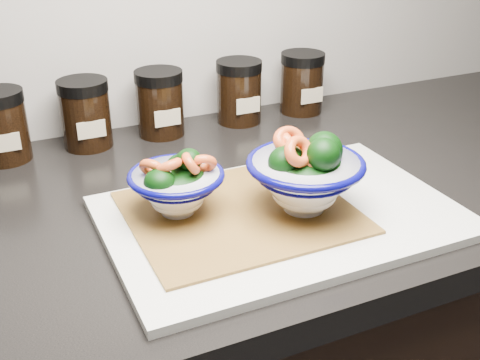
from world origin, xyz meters
name	(u,v)px	position (x,y,z in m)	size (l,w,h in m)	color
countertop	(169,213)	(0.00, 1.45, 0.88)	(3.50, 0.60, 0.04)	black
cutting_board	(281,216)	(0.12, 1.34, 0.91)	(0.45, 0.30, 0.01)	silver
bamboo_mat	(240,212)	(0.07, 1.36, 0.91)	(0.28, 0.24, 0.00)	#A67C32
bowl_left	(177,184)	(-0.01, 1.39, 0.96)	(0.12, 0.12, 0.09)	white
bowl_right	(306,174)	(0.14, 1.33, 0.97)	(0.15, 0.15, 0.12)	white
spice_jar_a	(1,126)	(-0.19, 1.69, 0.96)	(0.08, 0.08, 0.11)	black
spice_jar_b	(85,114)	(-0.06, 1.69, 0.96)	(0.08, 0.08, 0.11)	black
spice_jar_c	(160,103)	(0.07, 1.69, 0.96)	(0.08, 0.08, 0.11)	black
spice_jar_d	(239,92)	(0.22, 1.69, 0.96)	(0.08, 0.08, 0.11)	black
spice_jar_e	(302,83)	(0.35, 1.69, 0.96)	(0.08, 0.08, 0.11)	black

